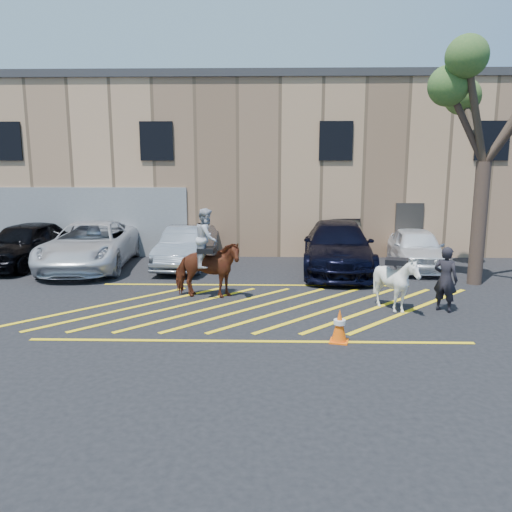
{
  "coord_description": "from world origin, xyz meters",
  "views": [
    {
      "loc": [
        0.37,
        -12.93,
        3.75
      ],
      "look_at": [
        0.06,
        0.2,
        1.3
      ],
      "focal_mm": 35.0,
      "sensor_mm": 36.0,
      "label": 1
    }
  ],
  "objects_px": {
    "handler": "(445,279)",
    "tree": "(489,96)",
    "saddled_white": "(396,283)",
    "traffic_cone": "(339,325)",
    "mounted_bay": "(207,262)",
    "car_silver_sedan": "(187,247)",
    "car_white_suv": "(416,248)",
    "car_blue_suv": "(338,247)",
    "car_black_suv": "(26,244)",
    "car_white_pickup": "(91,245)"
  },
  "relations": [
    {
      "from": "car_blue_suv",
      "to": "saddled_white",
      "type": "height_order",
      "value": "car_blue_suv"
    },
    {
      "from": "car_silver_sedan",
      "to": "mounted_bay",
      "type": "bearing_deg",
      "value": -69.37
    },
    {
      "from": "car_blue_suv",
      "to": "mounted_bay",
      "type": "distance_m",
      "value": 5.61
    },
    {
      "from": "mounted_bay",
      "to": "car_white_pickup",
      "type": "bearing_deg",
      "value": 139.41
    },
    {
      "from": "car_blue_suv",
      "to": "mounted_bay",
      "type": "xyz_separation_m",
      "value": [
        -4.17,
        -3.75,
        0.18
      ]
    },
    {
      "from": "car_white_suv",
      "to": "saddled_white",
      "type": "distance_m",
      "value": 5.86
    },
    {
      "from": "car_blue_suv",
      "to": "mounted_bay",
      "type": "bearing_deg",
      "value": -133.09
    },
    {
      "from": "car_white_pickup",
      "to": "handler",
      "type": "relative_size",
      "value": 3.54
    },
    {
      "from": "car_black_suv",
      "to": "tree",
      "type": "bearing_deg",
      "value": -1.86
    },
    {
      "from": "car_white_suv",
      "to": "mounted_bay",
      "type": "height_order",
      "value": "mounted_bay"
    },
    {
      "from": "car_black_suv",
      "to": "car_silver_sedan",
      "type": "xyz_separation_m",
      "value": [
        6.01,
        -0.03,
        -0.08
      ]
    },
    {
      "from": "car_silver_sedan",
      "to": "saddled_white",
      "type": "bearing_deg",
      "value": -37.04
    },
    {
      "from": "saddled_white",
      "to": "tree",
      "type": "distance_m",
      "value": 6.66
    },
    {
      "from": "car_white_suv",
      "to": "handler",
      "type": "bearing_deg",
      "value": -92.92
    },
    {
      "from": "tree",
      "to": "car_white_suv",
      "type": "bearing_deg",
      "value": 115.28
    },
    {
      "from": "saddled_white",
      "to": "traffic_cone",
      "type": "distance_m",
      "value": 2.9
    },
    {
      "from": "traffic_cone",
      "to": "car_blue_suv",
      "type": "bearing_deg",
      "value": 82.59
    },
    {
      "from": "mounted_bay",
      "to": "traffic_cone",
      "type": "relative_size",
      "value": 3.46
    },
    {
      "from": "car_silver_sedan",
      "to": "saddled_white",
      "type": "relative_size",
      "value": 2.81
    },
    {
      "from": "car_silver_sedan",
      "to": "traffic_cone",
      "type": "height_order",
      "value": "car_silver_sedan"
    },
    {
      "from": "tree",
      "to": "car_black_suv",
      "type": "bearing_deg",
      "value": 170.89
    },
    {
      "from": "car_blue_suv",
      "to": "handler",
      "type": "height_order",
      "value": "car_blue_suv"
    },
    {
      "from": "car_blue_suv",
      "to": "tree",
      "type": "bearing_deg",
      "value": -20.4
    },
    {
      "from": "mounted_bay",
      "to": "traffic_cone",
      "type": "height_order",
      "value": "mounted_bay"
    },
    {
      "from": "mounted_bay",
      "to": "traffic_cone",
      "type": "xyz_separation_m",
      "value": [
        3.23,
        -3.5,
        -0.66
      ]
    },
    {
      "from": "car_black_suv",
      "to": "handler",
      "type": "relative_size",
      "value": 2.86
    },
    {
      "from": "handler",
      "to": "tree",
      "type": "distance_m",
      "value": 6.04
    },
    {
      "from": "car_white_pickup",
      "to": "saddled_white",
      "type": "xyz_separation_m",
      "value": [
        9.7,
        -5.26,
        -0.09
      ]
    },
    {
      "from": "saddled_white",
      "to": "tree",
      "type": "xyz_separation_m",
      "value": [
        3.25,
        3.05,
        4.95
      ]
    },
    {
      "from": "car_white_suv",
      "to": "handler",
      "type": "distance_m",
      "value": 5.48
    },
    {
      "from": "mounted_bay",
      "to": "saddled_white",
      "type": "relative_size",
      "value": 1.59
    },
    {
      "from": "car_white_pickup",
      "to": "handler",
      "type": "xyz_separation_m",
      "value": [
        10.97,
        -5.22,
        0.01
      ]
    },
    {
      "from": "car_white_pickup",
      "to": "mounted_bay",
      "type": "distance_m",
      "value": 6.23
    },
    {
      "from": "car_black_suv",
      "to": "handler",
      "type": "xyz_separation_m",
      "value": [
        13.48,
        -5.48,
        0.02
      ]
    },
    {
      "from": "car_white_suv",
      "to": "car_white_pickup",
      "type": "bearing_deg",
      "value": -173.14
    },
    {
      "from": "car_black_suv",
      "to": "traffic_cone",
      "type": "height_order",
      "value": "car_black_suv"
    },
    {
      "from": "car_black_suv",
      "to": "traffic_cone",
      "type": "bearing_deg",
      "value": -29.47
    },
    {
      "from": "tree",
      "to": "mounted_bay",
      "type": "bearing_deg",
      "value": -167.4
    },
    {
      "from": "saddled_white",
      "to": "car_blue_suv",
      "type": "bearing_deg",
      "value": 99.11
    },
    {
      "from": "car_silver_sedan",
      "to": "car_blue_suv",
      "type": "relative_size",
      "value": 0.77
    },
    {
      "from": "car_white_suv",
      "to": "saddled_white",
      "type": "height_order",
      "value": "saddled_white"
    },
    {
      "from": "mounted_bay",
      "to": "saddled_white",
      "type": "xyz_separation_m",
      "value": [
        4.97,
        -1.21,
        -0.28
      ]
    },
    {
      "from": "car_white_suv",
      "to": "tree",
      "type": "xyz_separation_m",
      "value": [
        1.14,
        -2.42,
        4.97
      ]
    },
    {
      "from": "car_blue_suv",
      "to": "traffic_cone",
      "type": "xyz_separation_m",
      "value": [
        -0.94,
        -7.25,
        -0.48
      ]
    },
    {
      "from": "mounted_bay",
      "to": "car_white_suv",
      "type": "bearing_deg",
      "value": 31.02
    },
    {
      "from": "car_white_suv",
      "to": "mounted_bay",
      "type": "relative_size",
      "value": 1.68
    },
    {
      "from": "saddled_white",
      "to": "traffic_cone",
      "type": "xyz_separation_m",
      "value": [
        -1.74,
        -2.29,
        -0.37
      ]
    },
    {
      "from": "car_white_pickup",
      "to": "traffic_cone",
      "type": "height_order",
      "value": "car_white_pickup"
    },
    {
      "from": "saddled_white",
      "to": "traffic_cone",
      "type": "height_order",
      "value": "saddled_white"
    },
    {
      "from": "car_blue_suv",
      "to": "car_white_suv",
      "type": "xyz_separation_m",
      "value": [
        2.9,
        0.5,
        -0.12
      ]
    }
  ]
}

